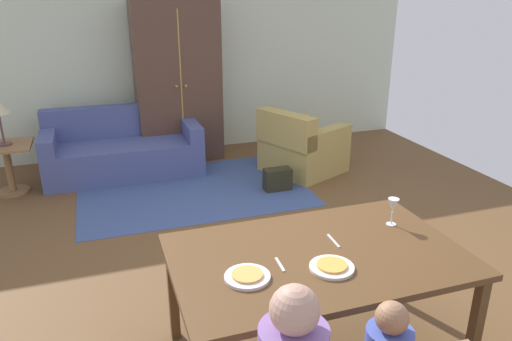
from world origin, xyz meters
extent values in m
cube|color=brown|center=(0.00, 0.41, -0.01)|extent=(6.85, 6.02, 0.02)
cube|color=beige|center=(0.00, 3.47, 1.35)|extent=(6.85, 0.10, 2.70)
cube|color=#55371C|center=(-0.04, -1.13, 0.74)|extent=(1.72, 1.07, 0.04)
cube|color=#55371C|center=(0.76, -1.60, 0.36)|extent=(0.06, 0.06, 0.72)
cube|color=#55371C|center=(-0.83, -0.65, 0.36)|extent=(0.06, 0.06, 0.72)
cube|color=#55371C|center=(0.76, -0.65, 0.36)|extent=(0.06, 0.06, 0.72)
cylinder|color=white|center=(-0.51, -1.25, 0.77)|extent=(0.25, 0.25, 0.02)
cylinder|color=gold|center=(-0.51, -1.25, 0.78)|extent=(0.17, 0.17, 0.01)
cylinder|color=silver|center=(-0.04, -1.31, 0.77)|extent=(0.25, 0.25, 0.02)
cylinder|color=gold|center=(-0.04, -1.31, 0.78)|extent=(0.17, 0.17, 0.01)
cylinder|color=silver|center=(0.58, -0.95, 0.76)|extent=(0.06, 0.06, 0.01)
cylinder|color=silver|center=(0.58, -0.95, 0.81)|extent=(0.01, 0.01, 0.09)
cone|color=silver|center=(0.58, -0.95, 0.90)|extent=(0.07, 0.07, 0.09)
cube|color=silver|center=(-0.29, -1.18, 0.76)|extent=(0.02, 0.15, 0.01)
cube|color=silver|center=(0.12, -1.03, 0.76)|extent=(0.02, 0.17, 0.01)
sphere|color=tan|center=(-0.51, -1.88, 1.00)|extent=(0.21, 0.21, 0.21)
sphere|color=#9B6E4D|center=(-0.04, -1.88, 0.85)|extent=(0.15, 0.15, 0.15)
cube|color=#3B4F81|center=(-0.20, 1.83, 0.00)|extent=(2.60, 1.80, 0.01)
cube|color=#47528A|center=(-0.91, 2.63, 0.21)|extent=(1.90, 0.84, 0.42)
cube|color=#47528A|center=(-0.91, 2.97, 0.62)|extent=(1.90, 0.20, 0.40)
cube|color=#47528A|center=(-1.77, 2.63, 0.52)|extent=(0.18, 0.84, 0.20)
cube|color=#47528A|center=(-0.05, 2.63, 0.52)|extent=(0.18, 0.84, 0.20)
cube|color=tan|center=(1.29, 2.03, 0.21)|extent=(1.11, 1.12, 0.42)
cube|color=tan|center=(0.98, 1.89, 0.62)|extent=(0.53, 0.86, 0.40)
cube|color=tan|center=(1.43, 1.73, 0.52)|extent=(0.84, 0.51, 0.20)
cube|color=tan|center=(1.16, 2.34, 0.52)|extent=(0.84, 0.51, 0.20)
cube|color=#50372A|center=(-0.11, 3.08, 1.05)|extent=(1.10, 0.56, 2.10)
cube|color=#AD8C3B|center=(-0.11, 2.80, 1.05)|extent=(0.02, 0.01, 1.89)
sphere|color=#AD8C3B|center=(-0.17, 2.79, 1.05)|extent=(0.04, 0.04, 0.04)
sphere|color=#AD8C3B|center=(-0.05, 2.79, 1.05)|extent=(0.04, 0.04, 0.04)
cube|color=olive|center=(-2.20, 2.43, 0.56)|extent=(0.56, 0.56, 0.03)
cylinder|color=olive|center=(-2.20, 2.43, 0.27)|extent=(0.08, 0.08, 0.55)
cylinder|color=olive|center=(-2.20, 2.43, 0.01)|extent=(0.36, 0.36, 0.03)
cylinder|color=brown|center=(-2.20, 2.43, 0.59)|extent=(0.16, 0.16, 0.02)
cylinder|color=brown|center=(-2.20, 2.43, 0.77)|extent=(0.02, 0.02, 0.34)
cube|color=#2B291A|center=(0.74, 1.53, 0.13)|extent=(0.32, 0.16, 0.26)
camera|label=1|loc=(-1.17, -3.37, 2.22)|focal=33.95mm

